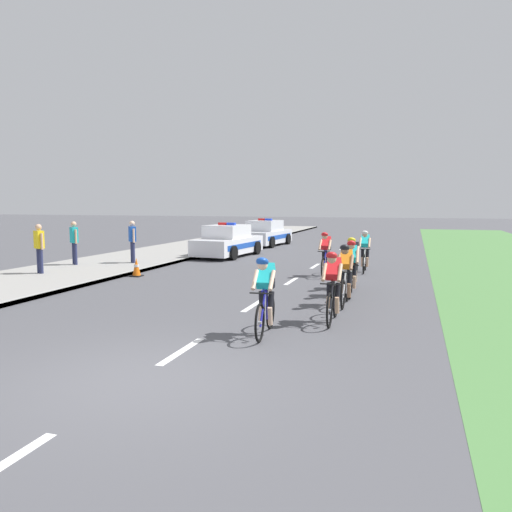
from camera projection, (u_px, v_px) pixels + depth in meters
ground_plane at (136, 380)px, 7.09m from camera, size 160.00×160.00×0.00m
sidewalk_slab at (146, 257)px, 22.73m from camera, size 4.56×60.00×0.12m
kerb_edge at (190, 258)px, 22.07m from camera, size 0.16×60.00×0.13m
lane_markings_centre at (304, 273)px, 17.95m from camera, size 0.14×29.60×0.01m
cyclist_lead at (265, 295)px, 9.40m from camera, size 0.44×1.72×1.56m
cyclist_second at (333, 286)px, 10.41m from camera, size 0.42×1.72×1.56m
cyclist_third at (345, 274)px, 12.16m from camera, size 0.42×1.72×1.56m
cyclist_fourth at (351, 267)px, 13.44m from camera, size 0.44×1.72×1.56m
cyclist_fifth at (352, 262)px, 14.56m from camera, size 0.42×1.72×1.56m
cyclist_sixth at (326, 253)px, 17.06m from camera, size 0.42×1.72×1.56m
cyclist_seventh at (365, 251)px, 18.01m from camera, size 0.42×1.72×1.56m
police_car_nearest at (228, 242)px, 23.36m from camera, size 2.29×4.54×1.59m
police_car_second at (266, 234)px, 29.29m from camera, size 2.31×4.54×1.59m
traffic_cone_near at (136, 267)px, 17.02m from camera, size 0.36×0.36×0.64m
spectator_closest at (132, 239)px, 19.88m from camera, size 0.43×0.42×1.68m
spectator_middle at (74, 240)px, 19.27m from camera, size 0.47×0.39×1.68m
spectator_back at (39, 245)px, 16.89m from camera, size 0.50×0.36×1.68m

